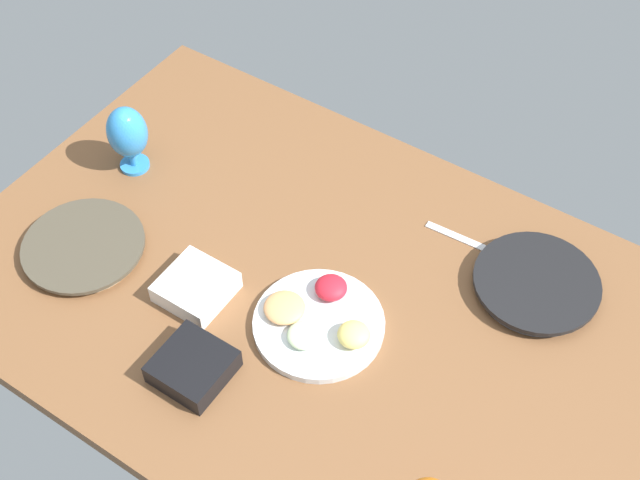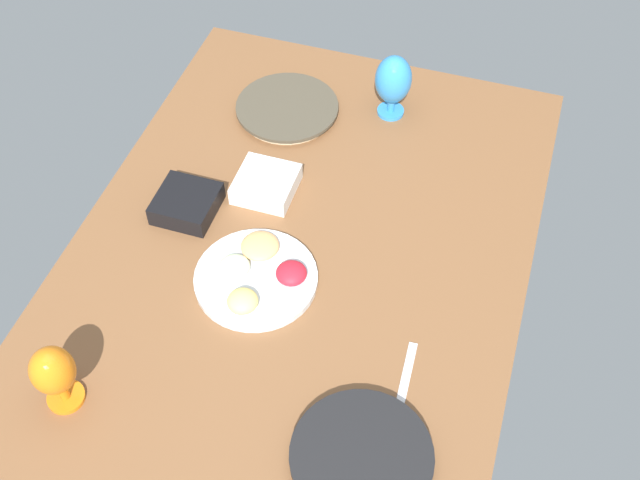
{
  "view_description": "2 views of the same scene",
  "coord_description": "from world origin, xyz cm",
  "px_view_note": "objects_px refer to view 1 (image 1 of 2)",
  "views": [
    {
      "loc": [
        59.27,
        -88.6,
        147.26
      ],
      "look_at": [
        -5.12,
        9.25,
        6.11
      ],
      "focal_mm": 47.09,
      "sensor_mm": 36.0,
      "label": 1
    },
    {
      "loc": [
        101.25,
        39.35,
        143.52
      ],
      "look_at": [
        -6.02,
        5.14,
        6.11
      ],
      "focal_mm": 44.5,
      "sensor_mm": 36.0,
      "label": 2
    }
  ],
  "objects_px": {
    "square_bowl_black": "(193,366)",
    "square_bowl_white": "(196,286)",
    "fruit_platter": "(318,321)",
    "hurricane_glass_blue": "(128,134)",
    "dinner_plate_left": "(84,247)",
    "dinner_plate_right": "(536,284)"
  },
  "relations": [
    {
      "from": "square_bowl_black",
      "to": "square_bowl_white",
      "type": "relative_size",
      "value": 0.99
    },
    {
      "from": "fruit_platter",
      "to": "hurricane_glass_blue",
      "type": "xyz_separation_m",
      "value": [
        -0.64,
        0.14,
        0.09
      ]
    },
    {
      "from": "fruit_platter",
      "to": "square_bowl_white",
      "type": "distance_m",
      "value": 0.28
    },
    {
      "from": "square_bowl_black",
      "to": "square_bowl_white",
      "type": "bearing_deg",
      "value": 127.06
    },
    {
      "from": "square_bowl_black",
      "to": "square_bowl_white",
      "type": "height_order",
      "value": "square_bowl_black"
    },
    {
      "from": "square_bowl_white",
      "to": "dinner_plate_left",
      "type": "bearing_deg",
      "value": -171.04
    },
    {
      "from": "dinner_plate_left",
      "to": "fruit_platter",
      "type": "height_order",
      "value": "fruit_platter"
    },
    {
      "from": "dinner_plate_right",
      "to": "square_bowl_white",
      "type": "height_order",
      "value": "square_bowl_white"
    },
    {
      "from": "dinner_plate_left",
      "to": "fruit_platter",
      "type": "xyz_separation_m",
      "value": [
        0.55,
        0.12,
        0.0
      ]
    },
    {
      "from": "dinner_plate_left",
      "to": "dinner_plate_right",
      "type": "bearing_deg",
      "value": 27.23
    },
    {
      "from": "dinner_plate_right",
      "to": "hurricane_glass_blue",
      "type": "distance_m",
      "value": 1.0
    },
    {
      "from": "square_bowl_black",
      "to": "square_bowl_white",
      "type": "distance_m",
      "value": 0.2
    },
    {
      "from": "dinner_plate_right",
      "to": "square_bowl_white",
      "type": "xyz_separation_m",
      "value": [
        -0.61,
        -0.41,
        0.01
      ]
    },
    {
      "from": "hurricane_glass_blue",
      "to": "dinner_plate_left",
      "type": "bearing_deg",
      "value": -72.49
    },
    {
      "from": "hurricane_glass_blue",
      "to": "square_bowl_white",
      "type": "relative_size",
      "value": 1.28
    },
    {
      "from": "hurricane_glass_blue",
      "to": "square_bowl_white",
      "type": "distance_m",
      "value": 0.44
    },
    {
      "from": "fruit_platter",
      "to": "square_bowl_black",
      "type": "bearing_deg",
      "value": -121.95
    },
    {
      "from": "square_bowl_black",
      "to": "dinner_plate_left",
      "type": "bearing_deg",
      "value": 164.48
    },
    {
      "from": "dinner_plate_left",
      "to": "fruit_platter",
      "type": "relative_size",
      "value": 0.99
    },
    {
      "from": "fruit_platter",
      "to": "dinner_plate_left",
      "type": "bearing_deg",
      "value": -167.68
    },
    {
      "from": "fruit_platter",
      "to": "square_bowl_white",
      "type": "bearing_deg",
      "value": -164.15
    },
    {
      "from": "fruit_platter",
      "to": "square_bowl_white",
      "type": "xyz_separation_m",
      "value": [
        -0.27,
        -0.08,
        0.01
      ]
    }
  ]
}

